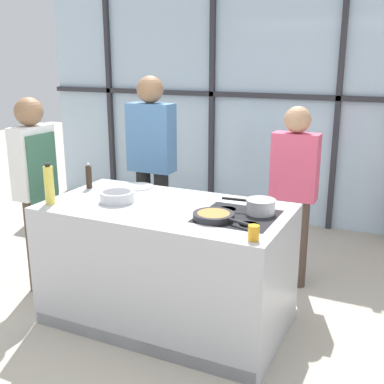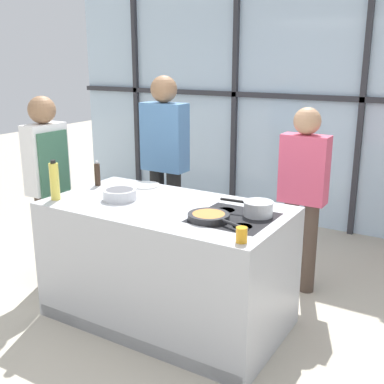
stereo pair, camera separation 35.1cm
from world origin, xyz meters
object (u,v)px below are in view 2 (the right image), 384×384
spectator_far_left (165,157)px  juice_glass_near (242,235)px  pepper_grinder (97,174)px  saucepan (258,208)px  spectator_center_left (303,189)px  chef (48,177)px  mixing_bowl (120,194)px  frying_pan (209,217)px  oil_bottle (55,181)px  white_plate (145,185)px

spectator_far_left → juice_glass_near: spectator_far_left is taller
pepper_grinder → saucepan: bearing=-1.7°
saucepan → pepper_grinder: pepper_grinder is taller
spectator_center_left → chef: bearing=26.4°
saucepan → mixing_bowl: bearing=-169.9°
frying_pan → mixing_bowl: 0.82m
oil_bottle → spectator_center_left: bearing=41.7°
white_plate → pepper_grinder: (-0.36, -0.19, 0.09)m
mixing_bowl → juice_glass_near: (1.18, -0.32, 0.00)m
saucepan → mixing_bowl: 1.08m
chef → spectator_center_left: bearing=116.4°
frying_pan → oil_bottle: bearing=-171.3°
spectator_center_left → frying_pan: size_ratio=3.27×
chef → white_plate: chef is taller
saucepan → pepper_grinder: bearing=178.3°
chef → pepper_grinder: (0.46, 0.13, 0.06)m
mixing_bowl → juice_glass_near: size_ratio=2.75×
white_plate → spectator_far_left: bearing=110.6°
pepper_grinder → juice_glass_near: 1.70m
spectator_far_left → pepper_grinder: spectator_far_left is taller
spectator_far_left → pepper_grinder: (-0.11, -0.85, -0.01)m
white_plate → pepper_grinder: bearing=-152.1°
mixing_bowl → juice_glass_near: juice_glass_near is taller
spectator_far_left → mixing_bowl: bearing=106.5°
frying_pan → white_plate: 1.01m
frying_pan → oil_bottle: (-1.24, -0.19, 0.12)m
frying_pan → saucepan: (0.24, 0.25, 0.03)m
saucepan → white_plate: bearing=168.3°
white_plate → mixing_bowl: size_ratio=0.95×
chef → mixing_bowl: chef is taller
white_plate → pepper_grinder: 0.42m
spectator_far_left → mixing_bowl: size_ratio=7.09×
saucepan → pepper_grinder: 1.49m
frying_pan → mixing_bowl: (-0.82, 0.06, 0.02)m
chef → oil_bottle: 0.60m
spectator_far_left → oil_bottle: size_ratio=5.91×
chef → white_plate: size_ratio=6.84×
chef → oil_bottle: bearing=52.7°
frying_pan → pepper_grinder: bearing=166.7°
pepper_grinder → mixing_bowl: bearing=-28.3°
spectator_center_left → juice_glass_near: bearing=94.0°
saucepan → juice_glass_near: 0.52m
spectator_far_left → spectator_center_left: (1.40, 0.00, -0.13)m
white_plate → oil_bottle: (-0.35, -0.67, 0.14)m
pepper_grinder → juice_glass_near: pepper_grinder is taller
spectator_far_left → saucepan: bearing=147.0°
chef → frying_pan: chef is taller
spectator_center_left → white_plate: bearing=29.9°
mixing_bowl → spectator_center_left: bearing=45.1°
mixing_bowl → oil_bottle: bearing=-149.0°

